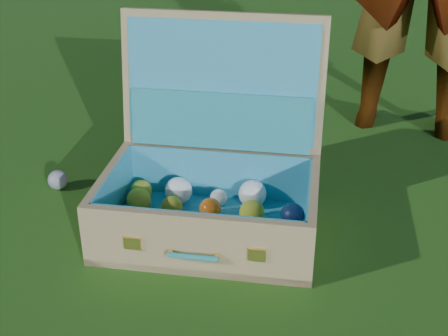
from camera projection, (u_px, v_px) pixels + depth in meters
ground at (201, 205)px, 2.01m from camera, size 60.00×60.00×0.00m
stray_ball at (58, 180)px, 2.08m from camera, size 0.07×0.07×0.07m
suitcase at (213, 171)px, 1.85m from camera, size 0.78×0.72×0.60m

